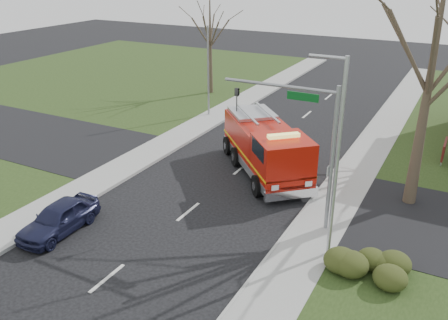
% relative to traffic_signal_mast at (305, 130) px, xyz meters
% --- Properties ---
extents(ground, '(120.00, 120.00, 0.00)m').
position_rel_traffic_signal_mast_xyz_m(ground, '(-5.21, -1.50, -4.71)').
color(ground, black).
rests_on(ground, ground).
extents(sidewalk_right, '(2.40, 80.00, 0.15)m').
position_rel_traffic_signal_mast_xyz_m(sidewalk_right, '(0.99, -1.50, -4.63)').
color(sidewalk_right, gray).
rests_on(sidewalk_right, ground).
extents(sidewalk_left, '(2.40, 80.00, 0.15)m').
position_rel_traffic_signal_mast_xyz_m(sidewalk_left, '(-11.41, -1.50, -4.63)').
color(sidewalk_left, gray).
rests_on(sidewalk_left, ground).
extents(health_center_sign, '(0.12, 2.00, 1.40)m').
position_rel_traffic_signal_mast_xyz_m(health_center_sign, '(5.29, 11.00, -3.83)').
color(health_center_sign, '#571614').
rests_on(health_center_sign, ground).
extents(hedge_corner, '(2.80, 2.00, 0.90)m').
position_rel_traffic_signal_mast_xyz_m(hedge_corner, '(3.79, -2.50, -4.13)').
color(hedge_corner, '#2E3814').
rests_on(hedge_corner, lawn_right).
extents(bare_tree_near, '(6.00, 6.00, 12.00)m').
position_rel_traffic_signal_mast_xyz_m(bare_tree_near, '(4.29, 4.50, 2.71)').
color(bare_tree_near, '#3D3124').
rests_on(bare_tree_near, ground).
extents(bare_tree_left, '(4.50, 4.50, 9.00)m').
position_rel_traffic_signal_mast_xyz_m(bare_tree_left, '(-15.21, 18.50, 0.86)').
color(bare_tree_left, '#3D3124').
rests_on(bare_tree_left, ground).
extents(traffic_signal_mast, '(5.29, 0.18, 6.80)m').
position_rel_traffic_signal_mast_xyz_m(traffic_signal_mast, '(0.00, 0.00, 0.00)').
color(traffic_signal_mast, gray).
rests_on(traffic_signal_mast, ground).
extents(streetlight_pole, '(1.48, 0.16, 8.40)m').
position_rel_traffic_signal_mast_xyz_m(streetlight_pole, '(1.93, -2.00, -0.16)').
color(streetlight_pole, '#B7BABF').
rests_on(streetlight_pole, ground).
extents(utility_pole_far, '(0.14, 0.14, 7.00)m').
position_rel_traffic_signal_mast_xyz_m(utility_pole_far, '(-12.01, 12.50, -1.21)').
color(utility_pole_far, gray).
rests_on(utility_pole_far, ground).
extents(fire_engine, '(7.58, 7.94, 3.31)m').
position_rel_traffic_signal_mast_xyz_m(fire_engine, '(-3.71, 4.60, -3.21)').
color(fire_engine, '#AE1308').
rests_on(fire_engine, ground).
extents(parked_car_maroon, '(1.79, 4.21, 1.42)m').
position_rel_traffic_signal_mast_xyz_m(parked_car_maroon, '(-9.41, -5.80, -4.00)').
color(parked_car_maroon, '#191C39').
rests_on(parked_car_maroon, ground).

